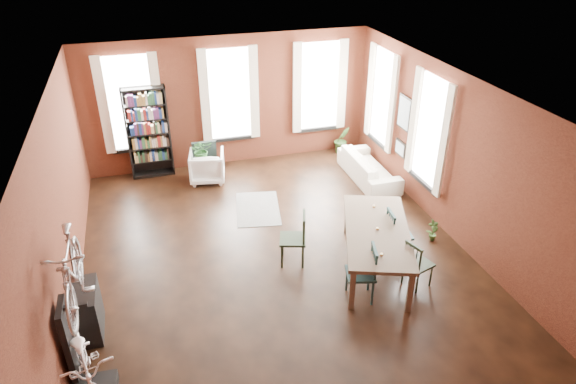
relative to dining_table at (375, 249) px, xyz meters
name	(u,v)px	position (x,y,z in m)	size (l,w,h in m)	color
room	(283,141)	(-1.35, 1.27, 1.73)	(9.00, 9.04, 3.22)	black
dining_table	(375,249)	(0.00, 0.00, 0.00)	(1.09, 2.41, 0.82)	brown
dining_chair_a	(361,274)	(-0.59, -0.68, 0.09)	(0.46, 0.46, 0.99)	#193738
dining_chair_b	(293,239)	(-1.37, 0.58, 0.09)	(0.47, 0.47, 1.01)	black
dining_chair_c	(418,263)	(0.50, -0.65, 0.03)	(0.41, 0.41, 0.89)	black
dining_chair_d	(399,234)	(0.58, 0.24, 0.06)	(0.44, 0.44, 0.95)	#1A3939
bookshelf	(148,133)	(-3.60, 4.95, 0.69)	(1.00, 0.32, 2.20)	black
white_armchair	(207,165)	(-2.38, 4.27, 0.00)	(0.79, 0.74, 0.81)	white
cream_sofa	(369,163)	(1.35, 3.25, 0.00)	(2.08, 0.61, 0.81)	beige
striped_rug	(258,209)	(-1.54, 2.62, -0.40)	(0.92, 1.47, 0.01)	black
bike_wall_rack	(70,343)	(-5.00, -1.15, 0.24)	(0.16, 0.60, 1.30)	black
console_table	(86,311)	(-4.88, -0.25, -0.01)	(0.40, 0.80, 0.80)	black
plant_stand	(203,170)	(-2.49, 4.28, -0.14)	(0.27, 0.27, 0.54)	black
plant_by_sofa	(342,147)	(1.29, 4.86, -0.25)	(0.41, 0.74, 0.33)	#335A24
plant_small	(432,237)	(1.46, 0.48, -0.33)	(0.24, 0.45, 0.16)	#355C25
bicycle_floor	(80,343)	(-4.78, -1.59, 0.62)	(0.60, 0.91, 1.73)	white
bicycle_hung	(67,249)	(-4.75, -1.15, 1.72)	(0.47, 1.00, 1.66)	#A5A8AD
plant_on_stand	(202,152)	(-2.48, 4.25, 0.34)	(0.49, 0.54, 0.42)	#245522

